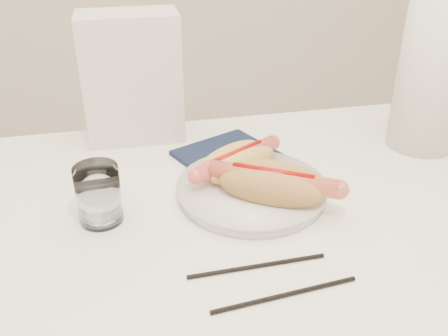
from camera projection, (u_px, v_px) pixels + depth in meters
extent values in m
cube|color=white|center=(221.00, 241.00, 0.73)|extent=(1.20, 0.80, 0.04)
cylinder|color=silver|center=(394.00, 250.00, 1.31)|extent=(0.04, 0.04, 0.71)
cylinder|color=silver|center=(252.00, 191.00, 0.80)|extent=(0.27, 0.27, 0.02)
ellipsoid|color=#DEB758|center=(243.00, 165.00, 0.81)|extent=(0.14, 0.10, 0.05)
ellipsoid|color=#DEB758|center=(230.00, 158.00, 0.83)|extent=(0.14, 0.10, 0.05)
ellipsoid|color=#DEB758|center=(236.00, 167.00, 0.82)|extent=(0.14, 0.11, 0.03)
cylinder|color=#F25655|center=(237.00, 158.00, 0.82)|extent=(0.16, 0.11, 0.03)
cylinder|color=#990A05|center=(237.00, 152.00, 0.81)|extent=(0.10, 0.06, 0.01)
ellipsoid|color=#B88447|center=(270.00, 189.00, 0.74)|extent=(0.16, 0.12, 0.05)
ellipsoid|color=#B88447|center=(275.00, 177.00, 0.77)|extent=(0.16, 0.12, 0.05)
ellipsoid|color=#B88447|center=(272.00, 190.00, 0.76)|extent=(0.15, 0.13, 0.03)
cylinder|color=#C85D46|center=(273.00, 179.00, 0.75)|extent=(0.19, 0.13, 0.03)
cylinder|color=#990A05|center=(273.00, 172.00, 0.74)|extent=(0.11, 0.07, 0.01)
cylinder|color=white|center=(99.00, 194.00, 0.73)|extent=(0.07, 0.07, 0.09)
cylinder|color=black|center=(257.00, 266.00, 0.65)|extent=(0.19, 0.01, 0.01)
cylinder|color=black|center=(285.00, 295.00, 0.60)|extent=(0.19, 0.02, 0.01)
cube|color=silver|center=(132.00, 78.00, 0.94)|extent=(0.19, 0.10, 0.25)
cube|color=#111A36|center=(230.00, 157.00, 0.91)|extent=(0.22, 0.22, 0.01)
cylinder|color=silver|center=(433.00, 75.00, 0.90)|extent=(0.17, 0.17, 0.28)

